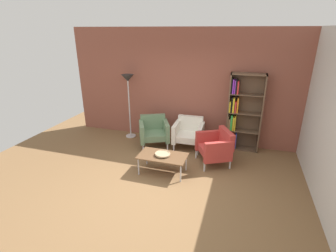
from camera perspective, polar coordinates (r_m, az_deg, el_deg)
ground_plane at (r=4.99m, az=-2.76°, el=-13.63°), size 8.32×8.32×0.00m
brick_back_panel at (r=6.61m, az=4.40°, el=8.87°), size 6.40×0.12×2.90m
plaster_right_partition at (r=4.86m, az=33.37°, el=0.89°), size 0.12×5.20×2.90m
bookshelf_tall at (r=6.38m, az=16.07°, el=2.61°), size 0.80×0.30×1.90m
coffee_table_low at (r=5.26m, az=-1.23°, el=-6.97°), size 1.00×0.56×0.40m
decorative_bowl at (r=5.23m, az=-1.23°, el=-6.33°), size 0.32×0.32×0.05m
armchair_corner_red at (r=6.43m, az=-3.23°, el=-1.12°), size 0.92×0.89×0.78m
armchair_near_window at (r=5.70m, az=10.82°, el=-4.52°), size 0.90×0.93×0.78m
armchair_by_bookshelf at (r=6.35m, az=4.73°, el=-1.48°), size 0.74×0.69×0.78m
floor_lamp_torchiere at (r=6.80m, az=-9.01°, el=9.00°), size 0.32×0.32×1.74m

